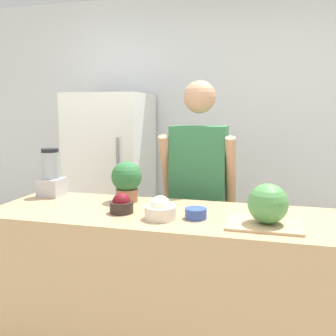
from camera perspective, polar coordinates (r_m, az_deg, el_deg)
The scene contains 11 objects.
wall_back at distance 3.69m, azimuth 6.49°, elevation 5.28°, with size 8.00×0.06×2.60m.
counter_island at distance 2.30m, azimuth -0.22°, elevation -18.32°, with size 2.04×0.67×0.95m.
refrigerator at distance 3.62m, azimuth -8.53°, elevation -2.23°, with size 0.69×0.70×1.67m.
person at distance 2.71m, azimuth 4.64°, elevation -4.63°, with size 0.53×0.27×1.73m.
cutting_board at distance 1.95m, azimuth 14.40°, elevation -8.32°, with size 0.37×0.27×0.01m.
watermelon at distance 1.93m, azimuth 14.98°, elevation -5.26°, with size 0.20×0.20×0.20m.
bowl_cherries at distance 2.13m, azimuth -7.10°, elevation -5.56°, with size 0.13×0.13×0.11m.
bowl_cream at distance 1.99m, azimuth -1.18°, elevation -6.38°, with size 0.17×0.17×0.13m.
bowl_small_blue at distance 2.01m, azimuth 4.26°, elevation -6.91°, with size 0.12×0.12×0.06m.
blender at distance 2.62m, azimuth -17.39°, elevation -1.07°, with size 0.15×0.15×0.32m.
potted_plant at distance 2.36m, azimuth -6.34°, elevation -1.80°, with size 0.19×0.19×0.26m.
Camera 1 is at (0.53, -1.64, 1.53)m, focal length 40.00 mm.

